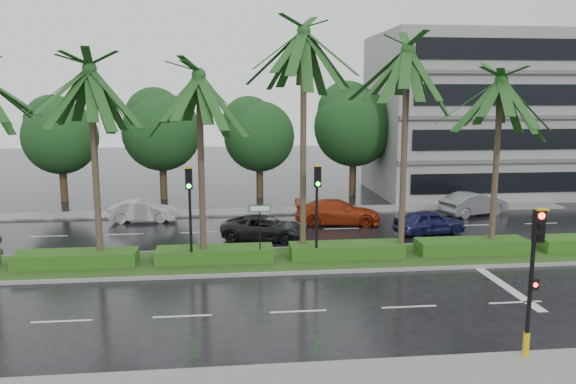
{
  "coord_description": "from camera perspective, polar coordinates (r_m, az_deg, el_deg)",
  "views": [
    {
      "loc": [
        -2.39,
        -23.48,
        7.47
      ],
      "look_at": [
        0.35,
        1.5,
        3.13
      ],
      "focal_mm": 35.0,
      "sensor_mm": 36.0,
      "label": 1
    }
  ],
  "objects": [
    {
      "name": "signal_near",
      "position": [
        17.13,
        23.63,
        -7.89
      ],
      "size": [
        0.34,
        0.45,
        4.36
      ],
      "color": "black",
      "rests_on": "near_sidewalk"
    },
    {
      "name": "building",
      "position": [
        45.81,
        18.95,
        7.44
      ],
      "size": [
        16.0,
        10.0,
        12.0
      ],
      "primitive_type": "cube",
      "color": "gray",
      "rests_on": "ground"
    },
    {
      "name": "hedge",
      "position": [
        25.58,
        -0.66,
        -6.12
      ],
      "size": [
        35.2,
        1.4,
        0.6
      ],
      "color": "#1E4C15",
      "rests_on": "median"
    },
    {
      "name": "signal_median_left",
      "position": [
        24.25,
        -9.96,
        -0.97
      ],
      "size": [
        0.34,
        0.42,
        4.36
      ],
      "color": "black",
      "rests_on": "median"
    },
    {
      "name": "car_red",
      "position": [
        33.0,
        5.04,
        -2.03
      ],
      "size": [
        2.6,
        5.2,
        1.45
      ],
      "primitive_type": "imported",
      "rotation": [
        0.0,
        0.0,
        1.45
      ],
      "color": "#A42F11",
      "rests_on": "ground"
    },
    {
      "name": "car_white",
      "position": [
        34.65,
        -14.51,
        -1.87
      ],
      "size": [
        1.5,
        3.96,
        1.29
      ],
      "primitive_type": "imported",
      "rotation": [
        0.0,
        0.0,
        1.54
      ],
      "color": "#B3B3B3",
      "rests_on": "ground"
    },
    {
      "name": "car_blue",
      "position": [
        31.48,
        14.16,
        -2.99
      ],
      "size": [
        2.32,
        4.13,
        1.33
      ],
      "primitive_type": "imported",
      "rotation": [
        0.0,
        0.0,
        1.77
      ],
      "color": "#191C4C",
      "rests_on": "ground"
    },
    {
      "name": "lane_markings",
      "position": [
        24.83,
        6.72,
        -7.76
      ],
      "size": [
        34.0,
        13.06,
        0.01
      ],
      "color": "silver",
      "rests_on": "ground"
    },
    {
      "name": "car_darkgrey",
      "position": [
        29.48,
        -2.42,
        -3.64
      ],
      "size": [
        3.15,
        4.86,
        1.24
      ],
      "primitive_type": "imported",
      "rotation": [
        0.0,
        0.0,
        1.31
      ],
      "color": "black",
      "rests_on": "ground"
    },
    {
      "name": "ground",
      "position": [
        24.75,
        -0.43,
        -7.76
      ],
      "size": [
        120.0,
        120.0,
        0.0
      ],
      "primitive_type": "plane",
      "color": "black",
      "rests_on": "ground"
    },
    {
      "name": "signal_median_right",
      "position": [
        24.5,
        2.98,
        -0.72
      ],
      "size": [
        0.34,
        0.42,
        4.36
      ],
      "color": "black",
      "rests_on": "median"
    },
    {
      "name": "bg_trees",
      "position": [
        41.2,
        -3.13,
        6.42
      ],
      "size": [
        33.06,
        5.92,
        8.55
      ],
      "color": "#3E2E1C",
      "rests_on": "ground"
    },
    {
      "name": "palm_row",
      "position": [
        24.53,
        -3.66,
        11.4
      ],
      "size": [
        26.3,
        4.2,
        10.84
      ],
      "color": "#413125",
      "rests_on": "median"
    },
    {
      "name": "street_sign",
      "position": [
        24.59,
        -2.87,
        -2.76
      ],
      "size": [
        0.95,
        0.09,
        2.6
      ],
      "color": "black",
      "rests_on": "median"
    },
    {
      "name": "median",
      "position": [
        25.68,
        -0.66,
        -6.92
      ],
      "size": [
        36.0,
        4.0,
        0.15
      ],
      "color": "gray",
      "rests_on": "ground"
    },
    {
      "name": "car_grey",
      "position": [
        37.16,
        18.33,
        -1.14
      ],
      "size": [
        3.02,
        4.74,
        1.47
      ],
      "primitive_type": "imported",
      "rotation": [
        0.0,
        0.0,
        1.93
      ],
      "color": "#5C5E61",
      "rests_on": "ground"
    },
    {
      "name": "far_sidewalk",
      "position": [
        36.32,
        -2.36,
        -1.98
      ],
      "size": [
        40.0,
        2.0,
        0.12
      ],
      "primitive_type": "cube",
      "color": "gray",
      "rests_on": "ground"
    }
  ]
}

